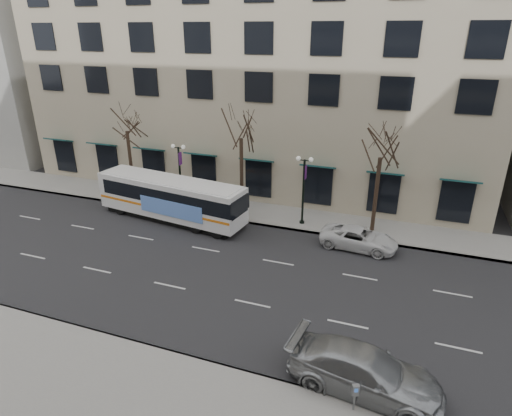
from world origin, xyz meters
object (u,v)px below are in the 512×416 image
at_px(tree_far_left, 126,119).
at_px(city_bus, 172,198).
at_px(silver_car, 365,371).
at_px(pay_station, 355,392).
at_px(tree_far_right, 382,144).
at_px(white_pickup, 359,238).
at_px(tree_far_mid, 241,126).
at_px(lamp_post_right, 304,187).
at_px(lamp_post_left, 180,173).

height_order(tree_far_left, city_bus, tree_far_left).
distance_m(tree_far_left, city_bus, 8.01).
relative_size(silver_car, pay_station, 5.12).
height_order(tree_far_right, city_bus, tree_far_right).
relative_size(tree_far_right, white_pickup, 1.61).
relative_size(tree_far_left, silver_car, 1.36).
height_order(tree_far_mid, white_pickup, tree_far_mid).
distance_m(city_bus, white_pickup, 13.89).
bearing_deg(tree_far_right, lamp_post_right, -173.15).
height_order(tree_far_left, lamp_post_left, tree_far_left).
xyz_separation_m(tree_far_right, city_bus, (-14.45, -3.02, -4.65)).
height_order(tree_far_left, white_pickup, tree_far_left).
bearing_deg(city_bus, tree_far_right, 19.52).
distance_m(tree_far_left, tree_far_right, 20.00).
bearing_deg(tree_far_mid, white_pickup, -16.74).
bearing_deg(lamp_post_right, city_bus, -165.67).
xyz_separation_m(tree_far_right, lamp_post_right, (-4.99, -0.60, -3.48)).
bearing_deg(white_pickup, lamp_post_right, 67.42).
relative_size(tree_far_right, pay_station, 6.73).
relative_size(lamp_post_right, pay_station, 4.35).
bearing_deg(lamp_post_right, lamp_post_left, 180.00).
relative_size(tree_far_right, lamp_post_left, 1.55).
bearing_deg(pay_station, tree_far_left, 119.68).
height_order(lamp_post_left, lamp_post_right, same).
bearing_deg(silver_car, tree_far_mid, 43.29).
distance_m(tree_far_left, silver_car, 26.61).
bearing_deg(tree_far_left, tree_far_mid, 0.00).
relative_size(tree_far_right, lamp_post_right, 1.55).
bearing_deg(pay_station, city_bus, 116.79).
height_order(tree_far_mid, city_bus, tree_far_mid).
bearing_deg(tree_far_mid, tree_far_right, -0.00).
bearing_deg(tree_far_right, tree_far_left, 180.00).
height_order(lamp_post_right, pay_station, lamp_post_right).
distance_m(tree_far_right, pay_station, 17.21).
bearing_deg(city_bus, white_pickup, 8.51).
bearing_deg(pay_station, tree_far_mid, 101.51).
xyz_separation_m(lamp_post_left, city_bus, (0.54, -2.42, -1.18)).
bearing_deg(tree_far_right, white_pickup, -101.98).
bearing_deg(white_pickup, city_bus, 95.10).
bearing_deg(lamp_post_right, tree_far_mid, 173.17).
distance_m(lamp_post_right, city_bus, 9.83).
xyz_separation_m(lamp_post_right, city_bus, (-9.46, -2.42, -1.18)).
bearing_deg(white_pickup, tree_far_left, 86.03).
xyz_separation_m(tree_far_right, pay_station, (1.00, -16.31, -5.40)).
relative_size(tree_far_right, silver_car, 1.31).
bearing_deg(tree_far_left, lamp_post_right, -2.29).
distance_m(tree_far_left, lamp_post_right, 15.48).
height_order(silver_car, white_pickup, silver_car).
relative_size(lamp_post_right, city_bus, 0.43).
xyz_separation_m(tree_far_left, lamp_post_right, (15.01, -0.60, -3.75)).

